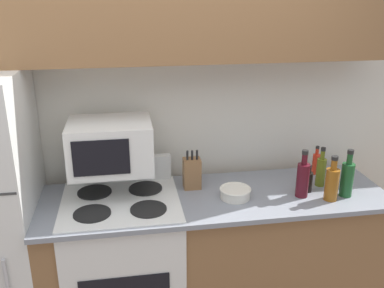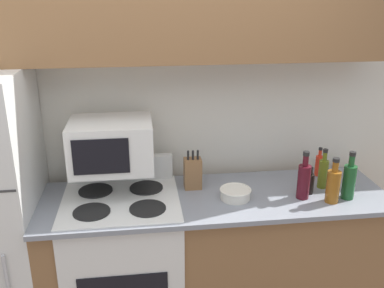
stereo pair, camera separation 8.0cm
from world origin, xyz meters
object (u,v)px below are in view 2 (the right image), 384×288
Objects in this scene: stove at (125,262)px; bottle_hot_sauce at (319,165)px; bowl at (235,193)px; knife_block at (193,173)px; bottle_wine_green at (349,180)px; microwave at (111,145)px; bottle_wine_red at (304,180)px; bottle_olive_oil at (323,172)px; bottle_soy_sauce at (310,183)px; bottle_whiskey at (333,185)px.

stove is 1.43m from bottle_hot_sauce.
bowl is 0.69m from bottle_hot_sauce.
bottle_wine_green is at bearing -16.25° from knife_block.
bottle_wine_green is at bearing -9.95° from microwave.
bottle_wine_green is 0.35m from bottle_hot_sauce.
bottle_wine_green is 1.00× the size of bottle_wine_red.
bottle_wine_red is (1.13, -0.21, -0.20)m from microwave.
microwave is 1.62× the size of bottle_wine_green.
bowl is 0.74× the size of bottle_olive_oil.
stove is at bearing 175.20° from bowl.
bottle_wine_green reaches higher than stove.
bottle_soy_sauce reaches higher than stove.
stove is 3.59× the size of bottle_wine_green.
bottle_wine_red is (0.41, -0.04, 0.08)m from bowl.
stove is 1.48m from bottle_wine_green.
bottle_soy_sauce is at bearing -7.36° from microwave.
bottle_wine_red reaches higher than bottle_soy_sauce.
bottle_wine_green is 0.27m from bottle_wine_red.
bottle_hot_sauce is at bearing 5.12° from knife_block.
bowl is at bearing -38.14° from knife_block.
bottle_soy_sauce is 0.30m from bottle_hot_sauce.
bottle_whiskey is at bearing -20.64° from knife_block.
bottle_soy_sauce is at bearing 155.95° from bottle_wine_green.
knife_block is 0.98× the size of bottle_olive_oil.
bottle_wine_red is at bearing -6.01° from bowl.
bowl is 1.07× the size of bottle_soy_sauce.
bowl is at bearing 173.22° from bottle_wine_green.
stove is 3.85× the size of bottle_whiskey.
knife_block reaches higher than bottle_soy_sauce.
bottle_wine_green is at bearing -24.05° from bottle_soy_sauce.
bottle_whiskey reaches higher than bowl.
bowl is 0.58m from bottle_whiskey.
knife_block is at bearing 159.36° from bottle_whiskey.
stove is at bearing -69.99° from microwave.
knife_block is 0.83m from bottle_olive_oil.
bottle_whiskey reaches higher than bottle_hot_sauce.
stove is 5.61× the size of bowl.
bottle_wine_green is (1.40, -0.25, -0.20)m from microwave.
bottle_whiskey is (1.29, -0.28, -0.21)m from microwave.
bottle_hot_sauce is at bearing 74.11° from bottle_olive_oil.
bowl is 0.42m from bottle_wine_red.
bottle_olive_oil is 1.30× the size of bottle_hot_sauce.
bottle_hot_sauce is at bearing 4.08° from microwave.
knife_block is 0.68m from bottle_wine_red.
bottle_wine_red reaches higher than knife_block.
microwave is at bearing 167.16° from bowl.
bowl is at bearing -4.80° from stove.
microwave reaches higher than bottle_soy_sauce.
bowl is (0.69, -0.06, 0.47)m from stove.
stove is 0.71m from knife_block.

